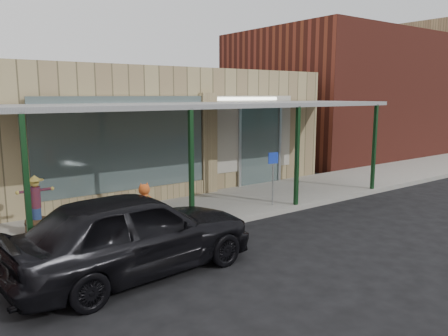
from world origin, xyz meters
TOP-DOWN VIEW (x-y plane):
  - ground at (0.00, 0.00)m, footprint 120.00×120.00m
  - sidewalk at (0.00, 3.60)m, footprint 40.00×3.20m
  - storefront at (-0.00, 8.16)m, footprint 12.00×6.25m
  - awning at (0.00, 3.56)m, footprint 12.00×3.00m
  - block_buildings_near at (2.01, 9.20)m, footprint 61.00×8.00m
  - barrel_scarecrow at (-5.00, 3.75)m, footprint 0.84×0.59m
  - barrel_pumpkin at (-3.05, 3.04)m, footprint 0.61×0.61m
  - handicap_sign at (1.21, 2.52)m, footprint 0.32×0.08m
  - parked_sedan at (-4.02, 0.63)m, footprint 4.86×2.29m

SIDE VIEW (x-z plane):
  - ground at x=0.00m, z-range 0.00..0.00m
  - sidewalk at x=0.00m, z-range 0.00..0.15m
  - barrel_pumpkin at x=-3.05m, z-range 0.05..0.72m
  - barrel_scarecrow at x=-5.00m, z-range -0.08..1.31m
  - parked_sedan at x=-4.02m, z-range 0.00..1.61m
  - handicap_sign at x=1.21m, z-range 0.37..1.92m
  - storefront at x=0.00m, z-range -0.01..4.19m
  - awning at x=0.00m, z-range 1.49..4.53m
  - block_buildings_near at x=2.01m, z-range -0.23..7.77m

